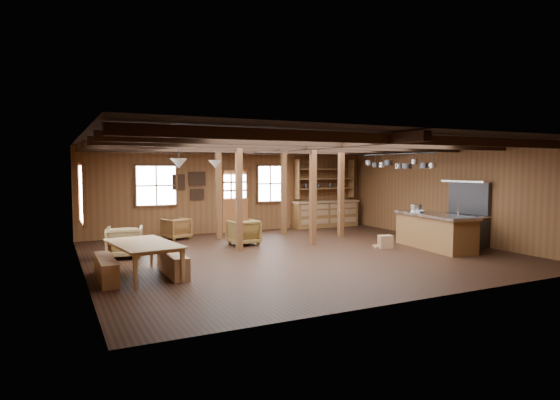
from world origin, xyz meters
The scene contains 22 objects.
room centered at (0.00, 0.00, 1.40)m, with size 10.04×9.04×2.84m.
ceiling_joists centered at (0.00, 0.18, 2.68)m, with size 9.80×8.82×0.18m.
timber_posts centered at (0.52, 2.08, 1.40)m, with size 3.95×2.35×2.80m.
back_door centered at (0.00, 4.45, 0.88)m, with size 1.02×0.08×2.15m.
window_back_left centered at (-2.60, 4.46, 1.60)m, with size 1.32×0.06×1.32m.
window_back_right centered at (1.30, 4.46, 1.60)m, with size 1.02×0.06×1.32m.
window_left centered at (-4.96, 0.50, 1.60)m, with size 0.14×1.24×1.32m.
notice_boards centered at (-1.50, 4.46, 1.64)m, with size 1.08×0.03×0.90m.
back_counter centered at (3.40, 4.20, 0.60)m, with size 2.55×0.60×2.45m.
pendant_lamps centered at (-2.25, 1.00, 2.25)m, with size 1.86×2.36×0.66m.
pot_rack centered at (3.39, 0.36, 2.27)m, with size 0.37×3.00×0.44m.
kitchen_island centered at (3.60, -0.98, 0.48)m, with size 1.17×2.59×1.20m.
step_stool centered at (2.45, -0.37, 0.17)m, with size 0.39×0.28×0.35m, color brown.
commercial_range centered at (4.65, -0.91, 0.60)m, with size 0.77×1.46×1.80m.
dining_table centered at (-3.90, -0.85, 0.34)m, with size 1.94×1.08×0.68m, color #9B7446.
bench_wall centered at (-4.65, -0.85, 0.22)m, with size 0.30×1.61×0.44m, color brown.
bench_aisle centered at (-3.38, -0.85, 0.22)m, with size 0.31×1.63×0.45m, color brown.
armchair_a centered at (-2.18, 3.71, 0.32)m, with size 0.69×0.71×0.64m, color brown.
armchair_b centered at (-0.75, 1.84, 0.36)m, with size 0.76×0.78×0.71m, color brown.
armchair_c centered at (-3.99, 1.39, 0.38)m, with size 0.81×0.83×0.76m, color olive.
counter_pot centered at (3.61, -0.25, 1.04)m, with size 0.32×0.32×0.19m, color #B9BBC0.
bowl centered at (3.47, -0.55, 0.97)m, with size 0.23×0.23×0.06m, color silver.
Camera 1 is at (-5.57, -10.23, 2.16)m, focal length 30.00 mm.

